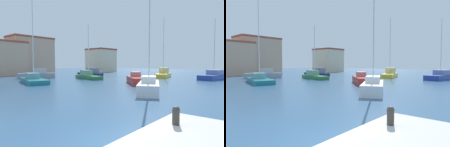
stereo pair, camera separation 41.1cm
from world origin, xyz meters
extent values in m
plane|color=#2D5175|center=(15.00, 20.00, 0.00)|extent=(160.00, 160.00, 0.00)
cylinder|color=#38332D|center=(0.92, -1.94, 1.21)|extent=(0.21, 0.21, 0.44)
sphere|color=#38332D|center=(0.92, -1.94, 1.43)|extent=(0.22, 0.22, 0.22)
cube|color=white|center=(11.85, 5.06, 0.50)|extent=(6.71, 4.67, 1.00)
cube|color=silver|center=(11.57, 4.92, 1.30)|extent=(2.56, 2.16, 0.61)
cylinder|color=silver|center=(11.85, 5.06, 5.60)|extent=(0.12, 0.12, 9.20)
cylinder|color=silver|center=(10.79, 4.52, 1.90)|extent=(2.09, 1.13, 0.08)
cube|color=#B22823|center=(17.88, 10.43, 0.49)|extent=(5.52, 5.45, 0.98)
cube|color=#C4716E|center=(18.30, 10.83, 1.32)|extent=(2.08, 2.07, 0.69)
cube|color=#1E707A|center=(9.34, 22.73, 0.30)|extent=(4.80, 8.75, 0.61)
cube|color=#6B9CA2|center=(9.54, 23.41, 1.01)|extent=(2.33, 3.27, 0.82)
cylinder|color=silver|center=(9.34, 22.73, 7.02)|extent=(0.12, 0.12, 12.82)
cylinder|color=silver|center=(8.92, 21.29, 1.51)|extent=(0.91, 2.83, 0.08)
cube|color=#19234C|center=(25.88, 28.41, 0.37)|extent=(3.41, 8.06, 0.73)
cube|color=slate|center=(25.67, 27.27, 1.31)|extent=(2.08, 3.03, 1.16)
cube|color=gold|center=(31.98, 13.06, 0.41)|extent=(7.49, 4.12, 0.81)
cube|color=#DFCD77|center=(32.87, 13.31, 1.41)|extent=(2.24, 2.20, 1.18)
cylinder|color=silver|center=(31.98, 13.06, 6.46)|extent=(0.12, 0.12, 11.29)
cylinder|color=silver|center=(30.74, 12.71, 1.71)|extent=(2.43, 0.76, 0.08)
cube|color=#233D93|center=(33.23, 3.98, 0.43)|extent=(8.26, 3.62, 0.86)
cube|color=#6E7DB1|center=(33.86, 3.89, 1.28)|extent=(3.22, 2.47, 0.85)
cylinder|color=silver|center=(33.23, 3.98, 5.81)|extent=(0.12, 0.12, 9.90)
cube|color=#28703D|center=(19.52, 21.95, 0.33)|extent=(3.52, 7.38, 0.65)
cube|color=gray|center=(19.72, 22.76, 1.13)|extent=(2.03, 2.46, 0.96)
cylinder|color=silver|center=(19.52, 21.95, 5.28)|extent=(0.12, 0.12, 9.25)
cube|color=gray|center=(14.23, 30.91, 0.50)|extent=(6.71, 4.85, 1.00)
cube|color=#ADB0B5|center=(14.82, 30.57, 1.42)|extent=(2.67, 2.25, 0.84)
cube|color=tan|center=(12.73, 45.31, 3.93)|extent=(11.58, 5.37, 7.86)
cube|color=#9E4733|center=(12.73, 45.31, 8.11)|extent=(11.82, 5.48, 0.50)
cube|color=tan|center=(21.39, 47.41, 4.85)|extent=(10.97, 6.82, 9.69)
cube|color=#9E4733|center=(21.39, 47.41, 9.94)|extent=(11.19, 6.96, 0.50)
cube|color=beige|center=(45.18, 43.12, 3.85)|extent=(8.05, 8.08, 7.69)
cube|color=brown|center=(45.18, 43.12, 7.94)|extent=(8.22, 8.25, 0.50)
camera|label=1|loc=(-4.50, -4.07, 2.77)|focal=30.57mm
camera|label=2|loc=(-4.24, -4.38, 2.77)|focal=30.57mm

